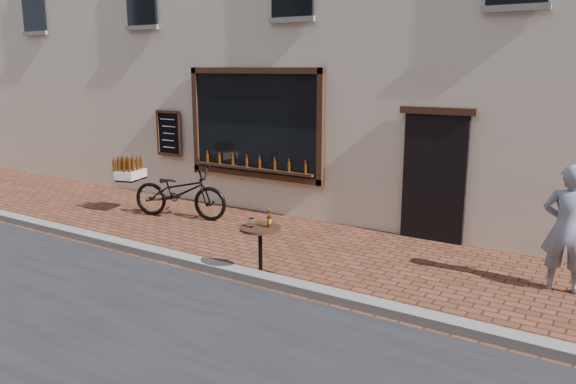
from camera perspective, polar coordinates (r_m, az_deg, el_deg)
The scene contains 5 objects.
ground at distance 8.20m, azimuth -6.69°, elevation -8.78°, with size 90.00×90.00×0.00m, color #4F2919.
kerb at distance 8.32m, azimuth -5.82°, elevation -7.99°, with size 90.00×0.25×0.12m, color slate.
cargo_bicycle at distance 11.46m, azimuth -11.11°, elevation 0.07°, with size 2.43×1.21×1.14m.
bistro_table at distance 8.03m, azimuth -2.81°, elevation -5.06°, with size 0.59×0.59×1.02m.
pedestrian at distance 8.36m, azimuth 26.49°, elevation -3.35°, with size 0.64×0.42×1.74m, color gray.
Camera 1 is at (4.88, -5.88, 2.97)m, focal length 35.00 mm.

